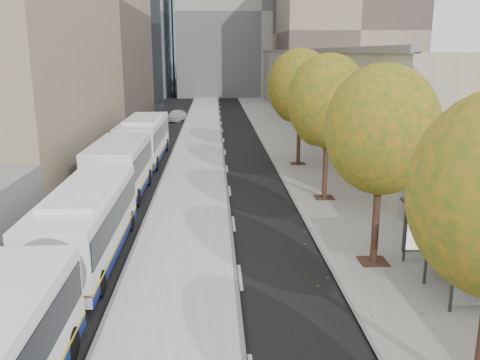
{
  "coord_description": "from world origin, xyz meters",
  "views": [
    {
      "loc": [
        -2.54,
        -5.12,
        7.99
      ],
      "look_at": [
        -1.41,
        16.69,
        2.5
      ],
      "focal_mm": 38.0,
      "sensor_mm": 36.0,
      "label": 1
    }
  ],
  "objects": [
    {
      "name": "bus_far",
      "position": [
        -7.86,
        28.94,
        1.7
      ],
      "size": [
        2.9,
        18.7,
        3.11
      ],
      "rotation": [
        0.0,
        0.0,
        -0.01
      ],
      "color": "white",
      "rests_on": "ground"
    },
    {
      "name": "tree_e",
      "position": [
        3.6,
        31.0,
        5.69
      ],
      "size": [
        4.6,
        4.6,
        7.92
      ],
      "color": "black",
      "rests_on": "sidewalk"
    },
    {
      "name": "distant_car",
      "position": [
        -7.03,
        55.89,
        0.69
      ],
      "size": [
        2.58,
        4.33,
        1.38
      ],
      "primitive_type": "imported",
      "rotation": [
        0.0,
        0.0,
        -0.25
      ],
      "color": "silver",
      "rests_on": "ground"
    },
    {
      "name": "bus_shelter",
      "position": [
        5.69,
        10.96,
        2.19
      ],
      "size": [
        1.9,
        4.4,
        2.53
      ],
      "color": "#383A3F",
      "rests_on": "sidewalk"
    },
    {
      "name": "bus_near",
      "position": [
        -7.55,
        10.16,
        1.54
      ],
      "size": [
        2.56,
        16.89,
        2.81
      ],
      "rotation": [
        0.0,
        0.0,
        0.0
      ],
      "color": "white",
      "rests_on": "ground"
    },
    {
      "name": "building_far_block",
      "position": [
        6.0,
        96.0,
        15.0
      ],
      "size": [
        30.0,
        18.0,
        30.0
      ],
      "primitive_type": "cube",
      "color": "#A29F95",
      "rests_on": "ground"
    },
    {
      "name": "building_tan",
      "position": [
        15.5,
        64.0,
        4.0
      ],
      "size": [
        18.0,
        92.0,
        8.0
      ],
      "primitive_type": "cube",
      "color": "tan",
      "rests_on": "ground"
    },
    {
      "name": "tree_c",
      "position": [
        3.6,
        13.0,
        5.25
      ],
      "size": [
        4.2,
        4.2,
        7.28
      ],
      "color": "black",
      "rests_on": "sidewalk"
    },
    {
      "name": "bus_platform",
      "position": [
        -3.88,
        35.0,
        0.07
      ],
      "size": [
        4.25,
        150.0,
        0.15
      ],
      "primitive_type": "cube",
      "color": "#B6B6B6",
      "rests_on": "ground"
    },
    {
      "name": "tree_d",
      "position": [
        3.6,
        22.0,
        5.47
      ],
      "size": [
        4.4,
        4.4,
        7.6
      ],
      "color": "black",
      "rests_on": "sidewalk"
    },
    {
      "name": "sidewalk",
      "position": [
        4.12,
        35.0,
        0.04
      ],
      "size": [
        4.75,
        150.0,
        0.08
      ],
      "primitive_type": "cube",
      "color": "gray",
      "rests_on": "ground"
    }
  ]
}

